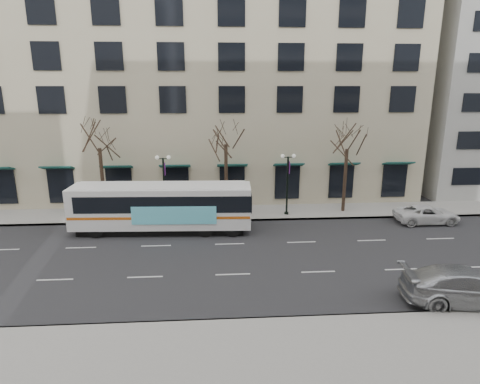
{
  "coord_description": "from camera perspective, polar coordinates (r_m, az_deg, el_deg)",
  "views": [
    {
      "loc": [
        -0.98,
        -23.37,
        10.53
      ],
      "look_at": [
        0.64,
        1.13,
        4.0
      ],
      "focal_mm": 30.0,
      "sensor_mm": 36.0,
      "label": 1
    }
  ],
  "objects": [
    {
      "name": "silver_car",
      "position": [
        23.26,
        29.54,
        -11.61
      ],
      "size": [
        6.55,
        3.33,
        1.82
      ],
      "primitive_type": "imported",
      "rotation": [
        0.0,
        0.0,
        1.44
      ],
      "color": "#A7A9AF",
      "rests_on": "ground"
    },
    {
      "name": "white_pickup",
      "position": [
        35.0,
        25.05,
        -2.88
      ],
      "size": [
        4.98,
        2.3,
        1.38
      ],
      "primitive_type": "imported",
      "rotation": [
        0.0,
        0.0,
        1.57
      ],
      "color": "silver",
      "rests_on": "ground"
    },
    {
      "name": "tree_far_left",
      "position": [
        33.63,
        -19.49,
        7.51
      ],
      "size": [
        3.6,
        3.6,
        8.34
      ],
      "color": "black",
      "rests_on": "ground"
    },
    {
      "name": "building_hotel",
      "position": [
        44.41,
        -5.32,
        16.73
      ],
      "size": [
        40.0,
        20.0,
        24.0
      ],
      "primitive_type": "cube",
      "color": "tan",
      "rests_on": "ground"
    },
    {
      "name": "lamp_post_right",
      "position": [
        33.02,
        6.77,
        1.5
      ],
      "size": [
        1.22,
        0.45,
        5.21
      ],
      "color": "black",
      "rests_on": "ground"
    },
    {
      "name": "tree_far_mid",
      "position": [
        32.39,
        -2.05,
        8.46
      ],
      "size": [
        3.6,
        3.6,
        8.55
      ],
      "color": "black",
      "rests_on": "ground"
    },
    {
      "name": "ground",
      "position": [
        25.65,
        -1.28,
        -9.35
      ],
      "size": [
        160.0,
        160.0,
        0.0
      ],
      "primitive_type": "plane",
      "color": "black",
      "rests_on": "ground"
    },
    {
      "name": "tree_far_right",
      "position": [
        34.24,
        15.08,
        7.5
      ],
      "size": [
        3.6,
        3.6,
        8.06
      ],
      "color": "black",
      "rests_on": "ground"
    },
    {
      "name": "sidewalk_far",
      "position": [
        34.54,
        6.38,
        -2.82
      ],
      "size": [
        80.0,
        4.0,
        0.15
      ],
      "primitive_type": "cube",
      "color": "gray",
      "rests_on": "ground"
    },
    {
      "name": "city_bus",
      "position": [
        30.06,
        -10.9,
        -1.98
      ],
      "size": [
        13.23,
        3.43,
        3.56
      ],
      "rotation": [
        0.0,
        0.0,
        -0.04
      ],
      "color": "white",
      "rests_on": "ground"
    },
    {
      "name": "lamp_post_left",
      "position": [
        32.72,
        -10.72,
        1.22
      ],
      "size": [
        1.22,
        0.45,
        5.21
      ],
      "color": "black",
      "rests_on": "ground"
    }
  ]
}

